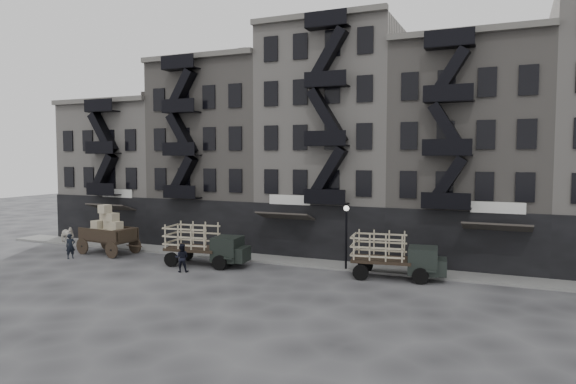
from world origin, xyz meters
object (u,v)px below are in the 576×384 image
at_px(wagon, 107,226).
at_px(pedestrian_mid, 182,258).
at_px(stake_truck_east, 395,253).
at_px(pedestrian_west, 70,246).
at_px(stake_truck_west, 205,242).
at_px(horse, 66,235).

bearing_deg(wagon, pedestrian_mid, -11.93).
xyz_separation_m(stake_truck_east, pedestrian_west, (-22.97, -3.43, -0.69)).
height_order(stake_truck_west, pedestrian_west, stake_truck_west).
xyz_separation_m(stake_truck_east, pedestrian_mid, (-12.97, -3.78, -0.68)).
distance_m(horse, pedestrian_mid, 15.60).
bearing_deg(wagon, pedestrian_west, -108.38).
bearing_deg(horse, stake_truck_west, -89.97).
distance_m(pedestrian_west, pedestrian_mid, 10.00).
relative_size(stake_truck_east, pedestrian_west, 3.19).
bearing_deg(pedestrian_west, stake_truck_east, -56.50).
xyz_separation_m(wagon, pedestrian_west, (-1.13, -2.50, -1.23)).
relative_size(stake_truck_east, pedestrian_mid, 3.14).
relative_size(horse, stake_truck_west, 0.32).
distance_m(wagon, pedestrian_west, 3.01).
bearing_deg(pedestrian_mid, wagon, -40.49).
bearing_deg(horse, stake_truck_east, -83.19).
bearing_deg(horse, pedestrian_west, -122.06).
bearing_deg(pedestrian_mid, horse, -39.62).
relative_size(wagon, pedestrian_mid, 2.52).
distance_m(horse, pedestrian_west, 6.47).
distance_m(stake_truck_west, stake_truck_east, 12.79).
bearing_deg(stake_truck_west, pedestrian_mid, -103.00).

